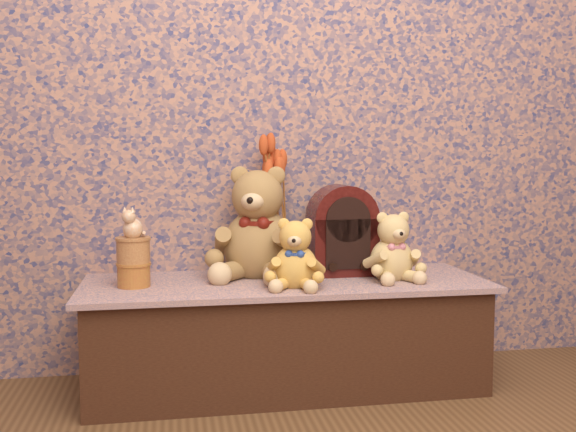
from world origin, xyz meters
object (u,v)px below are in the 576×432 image
cat_figurine (133,222)px  teddy_small (392,243)px  teddy_medium (296,250)px  teddy_large (259,217)px  ceramic_vase (274,250)px  cathedral_radio (342,229)px  biscuit_tin_lower (134,275)px

cat_figurine → teddy_small: bearing=23.1°
teddy_medium → teddy_large: bearing=128.6°
teddy_large → cat_figurine: size_ratio=3.97×
teddy_medium → teddy_small: size_ratio=0.96×
teddy_medium → teddy_small: (0.37, 0.07, 0.01)m
ceramic_vase → cat_figurine: bearing=-163.0°
teddy_large → cathedral_radio: teddy_large is taller
teddy_small → cat_figurine: size_ratio=2.39×
teddy_large → ceramic_vase: 0.15m
cathedral_radio → ceramic_vase: (-0.26, 0.04, -0.08)m
teddy_small → cat_figurine: cat_figurine is taller
cathedral_radio → cat_figurine: (-0.77, -0.12, 0.06)m
teddy_large → cat_figurine: 0.47m
teddy_small → biscuit_tin_lower: 0.93m
teddy_large → teddy_medium: size_ratio=1.73×
teddy_small → biscuit_tin_lower: bearing=174.0°
teddy_large → biscuit_tin_lower: bearing=-143.7°
teddy_medium → cathedral_radio: size_ratio=0.75×
teddy_medium → ceramic_vase: 0.26m
teddy_medium → biscuit_tin_lower: bearing=-175.0°
ceramic_vase → teddy_large: bearing=-153.7°
teddy_small → teddy_medium: bearing=-173.5°
cathedral_radio → biscuit_tin_lower: (-0.77, -0.12, -0.13)m
ceramic_vase → biscuit_tin_lower: bearing=-163.0°
teddy_small → cat_figurine: 0.93m
biscuit_tin_lower → teddy_large: bearing=15.6°
teddy_medium → ceramic_vase: bearing=112.5°
cathedral_radio → cat_figurine: 0.78m
ceramic_vase → biscuit_tin_lower: ceramic_vase is taller
teddy_large → biscuit_tin_lower: (-0.45, -0.13, -0.18)m
teddy_large → biscuit_tin_lower: teddy_large is taller
teddy_small → cathedral_radio: (-0.15, 0.14, 0.04)m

